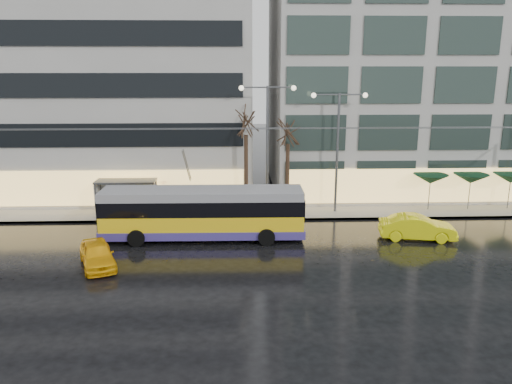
{
  "coord_description": "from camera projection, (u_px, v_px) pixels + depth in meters",
  "views": [
    {
      "loc": [
        -0.12,
        -24.08,
        10.4
      ],
      "look_at": [
        0.98,
        5.0,
        3.09
      ],
      "focal_mm": 35.0,
      "sensor_mm": 36.0,
      "label": 1
    }
  ],
  "objects": [
    {
      "name": "ground",
      "position": [
        241.0,
        273.0,
        25.88
      ],
      "size": [
        140.0,
        140.0,
        0.0
      ],
      "primitive_type": "plane",
      "color": "black",
      "rests_on": "ground"
    },
    {
      "name": "sidewalk",
      "position": [
        265.0,
        201.0,
        39.5
      ],
      "size": [
        80.0,
        10.0,
        0.15
      ],
      "primitive_type": "cube",
      "color": "gray",
      "rests_on": "ground"
    },
    {
      "name": "kerb",
      "position": [
        268.0,
        220.0,
        34.7
      ],
      "size": [
        80.0,
        0.1,
        0.15
      ],
      "primitive_type": "cube",
      "color": "slate",
      "rests_on": "ground"
    },
    {
      "name": "building_left",
      "position": [
        43.0,
        58.0,
        40.99
      ],
      "size": [
        34.0,
        14.0,
        22.0
      ],
      "primitive_type": "cube",
      "color": "#A5A39E",
      "rests_on": "sidewalk"
    },
    {
      "name": "building_right",
      "position": [
        464.0,
        39.0,
        41.91
      ],
      "size": [
        32.0,
        14.0,
        25.0
      ],
      "primitive_type": "cube",
      "color": "#A5A39E",
      "rests_on": "sidewalk"
    },
    {
      "name": "trolleybus",
      "position": [
        203.0,
        215.0,
        30.73
      ],
      "size": [
        12.41,
        4.91,
        5.73
      ],
      "color": "yellow",
      "rests_on": "ground"
    },
    {
      "name": "catenary",
      "position": [
        255.0,
        164.0,
        32.57
      ],
      "size": [
        42.24,
        5.12,
        7.0
      ],
      "color": "#595B60",
      "rests_on": "ground"
    },
    {
      "name": "bus_shelter",
      "position": [
        122.0,
        189.0,
        35.45
      ],
      "size": [
        4.2,
        1.6,
        2.51
      ],
      "color": "#595B60",
      "rests_on": "sidewalk"
    },
    {
      "name": "street_lamp_near",
      "position": [
        267.0,
        132.0,
        34.96
      ],
      "size": [
        3.96,
        0.36,
        9.03
      ],
      "color": "#595B60",
      "rests_on": "sidewalk"
    },
    {
      "name": "street_lamp_far",
      "position": [
        338.0,
        135.0,
        35.21
      ],
      "size": [
        3.96,
        0.36,
        8.53
      ],
      "color": "#595B60",
      "rests_on": "sidewalk"
    },
    {
      "name": "tree_a",
      "position": [
        246.0,
        116.0,
        34.83
      ],
      "size": [
        3.2,
        3.2,
        8.4
      ],
      "color": "black",
      "rests_on": "sidewalk"
    },
    {
      "name": "tree_b",
      "position": [
        288.0,
        125.0,
        35.3
      ],
      "size": [
        3.2,
        3.2,
        7.7
      ],
      "color": "black",
      "rests_on": "sidewalk"
    },
    {
      "name": "parasol_a",
      "position": [
        431.0,
        179.0,
        36.45
      ],
      "size": [
        2.5,
        2.5,
        2.65
      ],
      "color": "#595B60",
      "rests_on": "sidewalk"
    },
    {
      "name": "parasol_b",
      "position": [
        471.0,
        179.0,
        36.56
      ],
      "size": [
        2.5,
        2.5,
        2.65
      ],
      "color": "#595B60",
      "rests_on": "sidewalk"
    },
    {
      "name": "parasol_c",
      "position": [
        511.0,
        178.0,
        36.67
      ],
      "size": [
        2.5,
        2.5,
        2.65
      ],
      "color": "#595B60",
      "rests_on": "sidewalk"
    },
    {
      "name": "taxi_a",
      "position": [
        97.0,
        254.0,
        26.62
      ],
      "size": [
        3.0,
        4.34,
        1.37
      ],
      "primitive_type": "imported",
      "rotation": [
        0.0,
        0.0,
        0.38
      ],
      "color": "#FEB80D",
      "rests_on": "ground"
    },
    {
      "name": "taxi_b",
      "position": [
        417.0,
        227.0,
        30.85
      ],
      "size": [
        4.8,
        2.32,
        1.52
      ],
      "primitive_type": "imported",
      "rotation": [
        0.0,
        0.0,
        1.41
      ],
      "color": "#FFFC0D",
      "rests_on": "ground"
    },
    {
      "name": "pedestrian_a",
      "position": [
        164.0,
        191.0,
        36.54
      ],
      "size": [
        1.16,
        1.17,
        2.19
      ],
      "color": "black",
      "rests_on": "sidewalk"
    },
    {
      "name": "pedestrian_b",
      "position": [
        166.0,
        203.0,
        35.29
      ],
      "size": [
        0.9,
        0.71,
        1.81
      ],
      "color": "black",
      "rests_on": "sidewalk"
    },
    {
      "name": "pedestrian_c",
      "position": [
        112.0,
        201.0,
        34.93
      ],
      "size": [
        1.19,
        1.07,
        2.11
      ],
      "color": "black",
      "rests_on": "sidewalk"
    }
  ]
}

